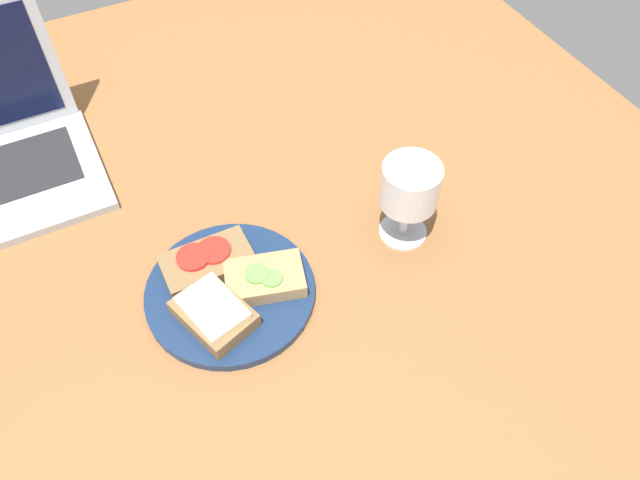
{
  "coord_description": "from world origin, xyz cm",
  "views": [
    {
      "loc": [
        -16.26,
        -52.27,
        72.72
      ],
      "look_at": [
        6.7,
        -6.73,
        8.0
      ],
      "focal_mm": 35.0,
      "sensor_mm": 36.0,
      "label": 1
    }
  ],
  "objects_px": {
    "sandwich_with_cucumber": "(265,278)",
    "plate": "(230,292)",
    "wine_glass": "(410,189)",
    "sandwich_with_tomato": "(207,262)",
    "sandwich_with_cheese": "(214,313)"
  },
  "relations": [
    {
      "from": "sandwich_with_tomato",
      "to": "wine_glass",
      "type": "xyz_separation_m",
      "value": [
        0.27,
        -0.06,
        0.07
      ]
    },
    {
      "from": "sandwich_with_cucumber",
      "to": "plate",
      "type": "bearing_deg",
      "value": 164.94
    },
    {
      "from": "sandwich_with_cucumber",
      "to": "wine_glass",
      "type": "relative_size",
      "value": 0.9
    },
    {
      "from": "plate",
      "to": "sandwich_with_tomato",
      "type": "height_order",
      "value": "sandwich_with_tomato"
    },
    {
      "from": "plate",
      "to": "sandwich_with_cucumber",
      "type": "relative_size",
      "value": 1.93
    },
    {
      "from": "sandwich_with_cucumber",
      "to": "sandwich_with_cheese",
      "type": "bearing_deg",
      "value": -164.92
    },
    {
      "from": "plate",
      "to": "sandwich_with_cucumber",
      "type": "height_order",
      "value": "sandwich_with_cucumber"
    },
    {
      "from": "plate",
      "to": "wine_glass",
      "type": "bearing_deg",
      "value": -2.5
    },
    {
      "from": "plate",
      "to": "sandwich_with_cucumber",
      "type": "distance_m",
      "value": 0.05
    },
    {
      "from": "sandwich_with_tomato",
      "to": "sandwich_with_cheese",
      "type": "distance_m",
      "value": 0.08
    },
    {
      "from": "sandwich_with_cucumber",
      "to": "sandwich_with_cheese",
      "type": "xyz_separation_m",
      "value": [
        -0.08,
        -0.02,
        0.0
      ]
    },
    {
      "from": "sandwich_with_tomato",
      "to": "plate",
      "type": "bearing_deg",
      "value": -74.77
    },
    {
      "from": "sandwich_with_cucumber",
      "to": "sandwich_with_tomato",
      "type": "bearing_deg",
      "value": 134.79
    },
    {
      "from": "sandwich_with_cheese",
      "to": "wine_glass",
      "type": "height_order",
      "value": "wine_glass"
    },
    {
      "from": "sandwich_with_cheese",
      "to": "plate",
      "type": "bearing_deg",
      "value": 45.14
    }
  ]
}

